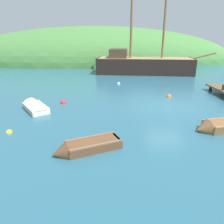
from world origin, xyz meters
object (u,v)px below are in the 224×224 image
at_px(buoy_white, 119,84).
at_px(buoy_red, 63,103).
at_px(sailing_ship, 143,67).
at_px(rowboat_far, 85,148).
at_px(buoy_orange, 169,97).
at_px(rowboat_near_dock, 34,107).
at_px(buoy_yellow, 9,133).
at_px(rowboat_center, 220,127).

relative_size(buoy_white, buoy_red, 0.78).
height_order(sailing_ship, rowboat_far, sailing_ship).
bearing_deg(buoy_orange, buoy_white, 125.52).
distance_m(rowboat_near_dock, buoy_white, 9.92).
bearing_deg(sailing_ship, buoy_white, -111.49).
bearing_deg(buoy_white, buoy_yellow, -119.23).
distance_m(buoy_white, buoy_yellow, 13.13).
xyz_separation_m(rowboat_far, buoy_orange, (6.14, 8.33, -0.13)).
height_order(rowboat_far, buoy_yellow, rowboat_far).
xyz_separation_m(buoy_red, buoy_orange, (8.20, 1.34, 0.00)).
relative_size(sailing_ship, buoy_orange, 37.34).
relative_size(rowboat_center, buoy_red, 7.43).
height_order(rowboat_center, buoy_orange, rowboat_center).
relative_size(rowboat_center, buoy_yellow, 9.91).
bearing_deg(buoy_red, rowboat_center, -30.05).
relative_size(rowboat_near_dock, rowboat_far, 1.01).
bearing_deg(rowboat_center, buoy_orange, -94.68).
relative_size(rowboat_far, buoy_red, 7.07).
bearing_deg(rowboat_center, sailing_ship, -98.68).
height_order(rowboat_near_dock, buoy_red, rowboat_near_dock).
distance_m(rowboat_near_dock, rowboat_center, 11.40).
height_order(sailing_ship, buoy_red, sailing_ship).
bearing_deg(buoy_white, rowboat_near_dock, -129.53).
bearing_deg(rowboat_far, buoy_orange, -147.64).
relative_size(buoy_red, buoy_yellow, 1.33).
height_order(rowboat_center, buoy_white, rowboat_center).
relative_size(sailing_ship, rowboat_near_dock, 4.84).
distance_m(rowboat_far, buoy_orange, 10.35).
bearing_deg(buoy_white, buoy_orange, -54.48).
xyz_separation_m(buoy_white, buoy_yellow, (-6.41, -11.46, 0.00)).
bearing_deg(sailing_ship, buoy_orange, -81.80).
xyz_separation_m(sailing_ship, rowboat_center, (0.69, -18.07, -0.65)).
height_order(buoy_yellow, buoy_orange, buoy_orange).
bearing_deg(buoy_yellow, buoy_white, 60.77).
relative_size(sailing_ship, buoy_yellow, 46.29).
distance_m(rowboat_far, buoy_red, 7.28).
relative_size(buoy_red, buoy_orange, 1.08).
relative_size(buoy_white, buoy_orange, 0.84).
height_order(rowboat_center, buoy_yellow, rowboat_center).
bearing_deg(rowboat_far, rowboat_center, 173.75).
xyz_separation_m(rowboat_far, rowboat_center, (6.84, 1.83, 0.01)).
bearing_deg(buoy_yellow, rowboat_center, -0.92).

